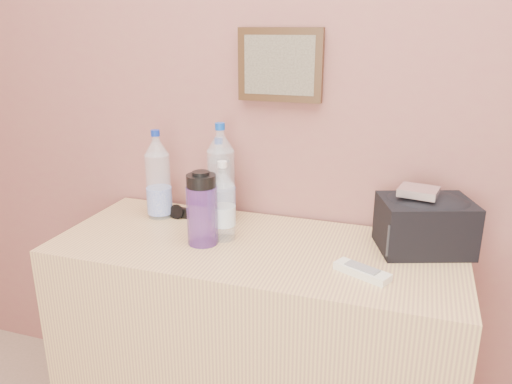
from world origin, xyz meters
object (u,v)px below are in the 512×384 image
pet_large_b (221,178)px  ac_remote (362,272)px  sunglasses (170,211)px  pet_large_a (158,179)px  pet_large_c (219,183)px  pet_small (223,205)px  toiletry_bag (425,222)px  nalgene_bottle (202,209)px  foil_packet (419,191)px  dresser (255,352)px

pet_large_b → ac_remote: (0.55, -0.28, -0.15)m
sunglasses → pet_large_a: bearing=-155.5°
sunglasses → ac_remote: size_ratio=0.90×
pet_large_c → pet_small: (0.09, -0.18, -0.02)m
pet_large_c → toiletry_bag: bearing=-4.5°
nalgene_bottle → sunglasses: bearing=139.3°
nalgene_bottle → pet_large_c: bearing=98.4°
ac_remote → pet_large_c: bearing=177.6°
pet_large_c → ac_remote: (0.57, -0.30, -0.12)m
pet_large_a → pet_small: pet_large_a is taller
pet_large_c → sunglasses: pet_large_c is taller
sunglasses → toiletry_bag: size_ratio=0.54×
pet_large_c → nalgene_bottle: pet_large_c is taller
nalgene_bottle → foil_packet: (0.67, 0.15, 0.08)m
dresser → foil_packet: size_ratio=11.75×
pet_large_a → pet_large_c: bearing=14.9°
ac_remote → foil_packet: size_ratio=1.47×
pet_large_c → foil_packet: pet_large_c is taller
pet_large_a → pet_small: bearing=-21.1°
sunglasses → pet_small: bearing=-23.7°
dresser → pet_large_c: size_ratio=4.40×
pet_large_b → sunglasses: pet_large_b is taller
pet_large_a → pet_large_c: size_ratio=1.09×
pet_large_b → ac_remote: bearing=-27.0°
dresser → foil_packet: 0.80m
pet_small → pet_large_a: bearing=158.9°
foil_packet → dresser: bearing=-167.7°
pet_large_a → sunglasses: size_ratio=2.20×
ac_remote → foil_packet: (0.13, 0.22, 0.19)m
pet_large_a → toiletry_bag: size_ratio=1.19×
sunglasses → foil_packet: (0.89, -0.04, 0.18)m
pet_large_b → toiletry_bag: (0.71, -0.04, -0.07)m
sunglasses → ac_remote: 0.79m
nalgene_bottle → pet_large_b: bearing=95.2°
nalgene_bottle → toiletry_bag: size_ratio=0.88×
pet_small → toiletry_bag: bearing=10.6°
pet_large_c → nalgene_bottle: bearing=-81.6°
pet_large_a → foil_packet: pet_large_a is taller
pet_small → toiletry_bag: 0.66m
dresser → pet_large_a: 0.72m
dresser → pet_large_a: pet_large_a is taller
pet_large_c → sunglasses: (-0.19, -0.04, -0.12)m
toiletry_bag → pet_large_a: bearing=160.9°
sunglasses → ac_remote: sunglasses is taller
pet_large_a → sunglasses: pet_large_a is taller
sunglasses → toiletry_bag: (0.92, -0.01, 0.08)m
sunglasses → dresser: bearing=-18.4°
nalgene_bottle → foil_packet: bearing=12.8°
ac_remote → dresser: bearing=-171.0°
toiletry_bag → dresser: bearing=175.1°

